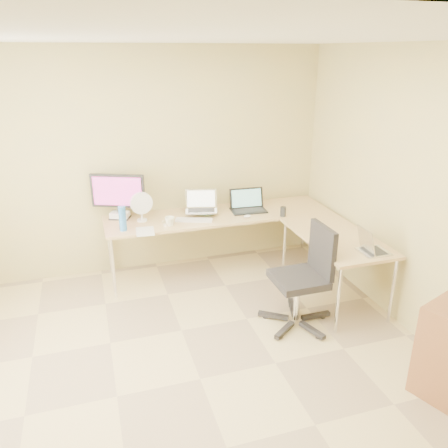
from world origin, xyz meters
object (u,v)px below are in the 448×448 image
object	(u,v)px
mug	(170,221)
office_chair	(298,278)
keyboard	(194,220)
desk_return	(334,267)
monitor	(118,196)
desk_fan	(141,208)
water_bottle	(123,218)
desk_main	(219,242)
laptop_black	(249,201)
laptop_center	(201,201)
laptop_return	(375,242)

from	to	relation	value
mug	office_chair	xyz separation A→B (m)	(1.01, -1.14, -0.28)
keyboard	desk_return	bearing A→B (deg)	-11.51
monitor	office_chair	distance (m)	2.21
desk_fan	water_bottle	bearing A→B (deg)	-145.30
water_bottle	office_chair	xyz separation A→B (m)	(1.51, -1.15, -0.37)
desk_main	laptop_black	distance (m)	0.61
mug	desk_fan	distance (m)	0.38
desk_return	mug	xyz separation A→B (m)	(-1.60, 0.80, 0.42)
monitor	laptop_black	distance (m)	1.51
laptop_black	keyboard	xyz separation A→B (m)	(-0.70, -0.13, -0.12)
laptop_center	mug	bearing A→B (deg)	-137.53
desk_return	monitor	world-z (taller)	monitor
office_chair	desk_return	bearing A→B (deg)	29.44
water_bottle	desk_main	bearing A→B (deg)	9.45
keyboard	mug	distance (m)	0.29
desk_fan	mug	bearing A→B (deg)	-50.58
desk_main	laptop_return	world-z (taller)	laptop_return
desk_return	mug	world-z (taller)	mug
laptop_center	water_bottle	distance (m)	0.94
laptop_center	laptop_return	distance (m)	1.99
water_bottle	desk_fan	xyz separation A→B (m)	(0.23, 0.22, 0.02)
keyboard	laptop_return	xyz separation A→B (m)	(1.44, -1.33, 0.09)
laptop_black	water_bottle	distance (m)	1.50
office_chair	water_bottle	bearing A→B (deg)	142.02
monitor	keyboard	distance (m)	0.89
desk_main	desk_fan	bearing A→B (deg)	177.71
desk_main	laptop_black	world-z (taller)	laptop_black
laptop_center	desk_fan	bearing A→B (deg)	-166.97
keyboard	laptop_return	world-z (taller)	laptop_return
water_bottle	laptop_center	bearing A→B (deg)	13.06
keyboard	mug	world-z (taller)	mug
laptop_black	desk_fan	bearing A→B (deg)	-178.41
monitor	desk_fan	size ratio (longest dim) A/B	1.93
desk_main	desk_fan	size ratio (longest dim) A/B	8.40
laptop_center	water_bottle	world-z (taller)	laptop_center
keyboard	desk_fan	bearing A→B (deg)	-175.45
laptop_black	monitor	bearing A→B (deg)	175.65
monitor	laptop_center	xyz separation A→B (m)	(0.92, -0.17, -0.10)
desk_main	laptop_black	xyz separation A→B (m)	(0.36, -0.01, 0.50)
keyboard	water_bottle	size ratio (longest dim) A/B	1.54
desk_main	office_chair	size ratio (longest dim) A/B	2.60
desk_main	desk_return	bearing A→B (deg)	-45.73
desk_main	office_chair	distance (m)	1.40
desk_return	laptop_return	size ratio (longest dim) A/B	4.17
mug	laptop_return	xyz separation A→B (m)	(1.72, -1.27, 0.05)
water_bottle	keyboard	bearing A→B (deg)	3.72
laptop_return	keyboard	bearing A→B (deg)	48.24
desk_main	water_bottle	distance (m)	1.25
desk_return	water_bottle	distance (m)	2.31
monitor	laptop_return	distance (m)	2.78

